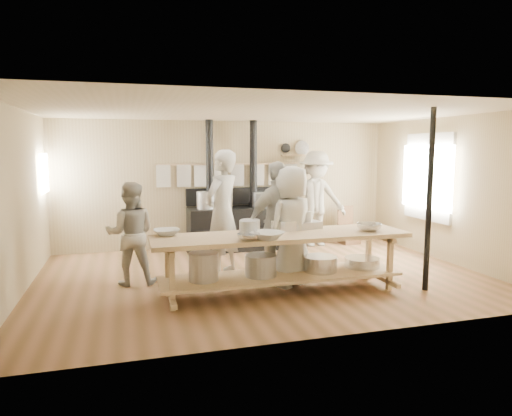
# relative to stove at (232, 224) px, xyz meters

# --- Properties ---
(ground) EXTENTS (7.00, 7.00, 0.00)m
(ground) POSITION_rel_stove_xyz_m (0.01, -2.12, -0.52)
(ground) COLOR brown
(ground) RESTS_ON ground
(room_shell) EXTENTS (7.00, 7.00, 7.00)m
(room_shell) POSITION_rel_stove_xyz_m (0.01, -2.12, 1.10)
(room_shell) COLOR tan
(room_shell) RESTS_ON ground
(window_right) EXTENTS (0.09, 1.50, 1.65)m
(window_right) POSITION_rel_stove_xyz_m (3.48, -1.52, 0.98)
(window_right) COLOR beige
(window_right) RESTS_ON ground
(left_opening) EXTENTS (0.00, 0.90, 0.90)m
(left_opening) POSITION_rel_stove_xyz_m (-3.44, -0.12, 1.08)
(left_opening) COLOR white
(left_opening) RESTS_ON ground
(stove) EXTENTS (1.90, 0.75, 2.60)m
(stove) POSITION_rel_stove_xyz_m (0.00, 0.00, 0.00)
(stove) COLOR black
(stove) RESTS_ON ground
(towel_rail) EXTENTS (3.00, 0.04, 0.47)m
(towel_rail) POSITION_rel_stove_xyz_m (0.01, 0.28, 1.03)
(towel_rail) COLOR #A5825E
(towel_rail) RESTS_ON ground
(back_wall_shelf) EXTENTS (0.63, 0.14, 0.32)m
(back_wall_shelf) POSITION_rel_stove_xyz_m (1.47, 0.32, 1.48)
(back_wall_shelf) COLOR #A5825E
(back_wall_shelf) RESTS_ON ground
(prep_table) EXTENTS (3.60, 0.90, 0.85)m
(prep_table) POSITION_rel_stove_xyz_m (-0.00, -3.02, -0.00)
(prep_table) COLOR #A5825E
(prep_table) RESTS_ON ground
(support_post) EXTENTS (0.08, 0.08, 2.60)m
(support_post) POSITION_rel_stove_xyz_m (2.06, -3.47, 0.78)
(support_post) COLOR black
(support_post) RESTS_ON ground
(cook_far_left) EXTENTS (0.87, 0.85, 2.02)m
(cook_far_left) POSITION_rel_stove_xyz_m (-0.58, -1.81, 0.49)
(cook_far_left) COLOR #ABA697
(cook_far_left) RESTS_ON ground
(cook_left) EXTENTS (0.81, 0.66, 1.54)m
(cook_left) POSITION_rel_stove_xyz_m (-2.01, -1.99, 0.25)
(cook_left) COLOR #ABA697
(cook_left) RESTS_ON ground
(cook_center) EXTENTS (1.04, 0.91, 1.79)m
(cook_center) POSITION_rel_stove_xyz_m (0.27, -2.71, 0.37)
(cook_center) COLOR #ABA697
(cook_center) RESTS_ON ground
(cook_right) EXTENTS (1.16, 0.69, 1.85)m
(cook_right) POSITION_rel_stove_xyz_m (0.13, -2.55, 0.40)
(cook_right) COLOR #ABA697
(cook_right) RESTS_ON ground
(cook_by_window) EXTENTS (1.33, 0.82, 1.99)m
(cook_by_window) POSITION_rel_stove_xyz_m (1.76, -0.17, 0.47)
(cook_by_window) COLOR #ABA697
(cook_by_window) RESTS_ON ground
(chair) EXTENTS (0.40, 0.40, 0.80)m
(chair) POSITION_rel_stove_xyz_m (2.55, -0.15, -0.28)
(chair) COLOR #543421
(chair) RESTS_ON ground
(bowl_white_a) EXTENTS (0.36, 0.36, 0.09)m
(bowl_white_a) POSITION_rel_stove_xyz_m (-1.54, -2.69, 0.37)
(bowl_white_a) COLOR white
(bowl_white_a) RESTS_ON prep_table
(bowl_steel_a) EXTENTS (0.41, 0.41, 0.09)m
(bowl_steel_a) POSITION_rel_stove_xyz_m (-0.56, -3.35, 0.38)
(bowl_steel_a) COLOR silver
(bowl_steel_a) RESTS_ON prep_table
(bowl_white_b) EXTENTS (0.59, 0.59, 0.10)m
(bowl_white_b) POSITION_rel_stove_xyz_m (-0.30, -3.35, 0.38)
(bowl_white_b) COLOR white
(bowl_white_b) RESTS_ON prep_table
(bowl_steel_b) EXTENTS (0.36, 0.36, 0.11)m
(bowl_steel_b) POSITION_rel_stove_xyz_m (1.30, -3.16, 0.38)
(bowl_steel_b) COLOR silver
(bowl_steel_b) RESTS_ON prep_table
(roasting_pan) EXTENTS (0.52, 0.41, 0.10)m
(roasting_pan) POSITION_rel_stove_xyz_m (0.48, -2.69, 0.38)
(roasting_pan) COLOR #B2B2B7
(roasting_pan) RESTS_ON prep_table
(mixing_bowl_large) EXTENTS (0.59, 0.59, 0.15)m
(mixing_bowl_large) POSITION_rel_stove_xyz_m (0.18, -2.69, 0.40)
(mixing_bowl_large) COLOR silver
(mixing_bowl_large) RESTS_ON prep_table
(bucket_galv) EXTENTS (0.31, 0.31, 0.22)m
(bucket_galv) POSITION_rel_stove_xyz_m (-0.50, -3.12, 0.44)
(bucket_galv) COLOR gray
(bucket_galv) RESTS_ON prep_table
(deep_bowl_enamel) EXTENTS (0.29, 0.29, 0.17)m
(deep_bowl_enamel) POSITION_rel_stove_xyz_m (-0.37, -2.74, 0.42)
(deep_bowl_enamel) COLOR white
(deep_bowl_enamel) RESTS_ON prep_table
(pitcher) EXTENTS (0.17, 0.17, 0.25)m
(pitcher) POSITION_rel_stove_xyz_m (0.52, -2.69, 0.45)
(pitcher) COLOR white
(pitcher) RESTS_ON prep_table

